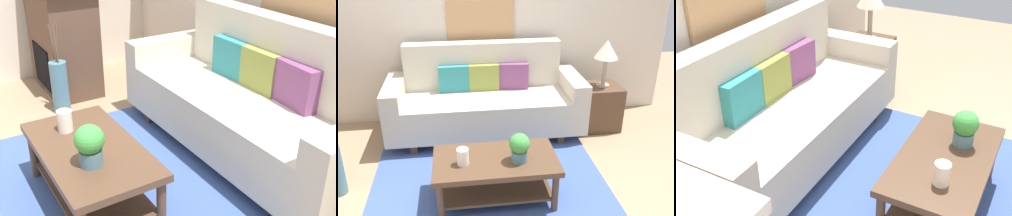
% 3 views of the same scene
% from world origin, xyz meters
% --- Properties ---
extents(ground_plane, '(9.06, 9.06, 0.00)m').
position_xyz_m(ground_plane, '(0.00, 0.00, 0.00)').
color(ground_plane, '#9E7F60').
extents(wall_back, '(5.06, 0.10, 2.70)m').
position_xyz_m(wall_back, '(0.00, 1.99, 1.35)').
color(wall_back, beige).
rests_on(wall_back, ground_plane).
extents(area_rug, '(2.29, 2.16, 0.01)m').
position_xyz_m(area_rug, '(0.00, 0.50, 0.01)').
color(area_rug, '#3D5693').
rests_on(area_rug, ground_plane).
extents(couch, '(2.29, 0.84, 1.08)m').
position_xyz_m(couch, '(0.06, 1.46, 0.43)').
color(couch, beige).
rests_on(couch, ground_plane).
extents(throw_pillow_teal, '(0.36, 0.13, 0.32)m').
position_xyz_m(throw_pillow_teal, '(-0.30, 1.58, 0.68)').
color(throw_pillow_teal, teal).
rests_on(throw_pillow_teal, couch).
extents(throw_pillow_olive, '(0.36, 0.12, 0.32)m').
position_xyz_m(throw_pillow_olive, '(0.06, 1.58, 0.68)').
color(throw_pillow_olive, olive).
rests_on(throw_pillow_olive, couch).
extents(throw_pillow_plum, '(0.37, 0.16, 0.32)m').
position_xyz_m(throw_pillow_plum, '(0.42, 1.58, 0.68)').
color(throw_pillow_plum, '#7A4270').
rests_on(throw_pillow_plum, couch).
extents(coffee_table, '(1.10, 0.60, 0.43)m').
position_xyz_m(coffee_table, '(0.04, 0.15, 0.31)').
color(coffee_table, '#513826').
rests_on(coffee_table, ground_plane).
extents(tabletop_vase, '(0.10, 0.10, 0.15)m').
position_xyz_m(tabletop_vase, '(-0.25, 0.10, 0.51)').
color(tabletop_vase, white).
rests_on(tabletop_vase, coffee_table).
extents(potted_plant_tabletop, '(0.18, 0.18, 0.26)m').
position_xyz_m(potted_plant_tabletop, '(0.24, 0.09, 0.57)').
color(potted_plant_tabletop, slate).
rests_on(potted_plant_tabletop, coffee_table).
extents(side_table, '(0.44, 0.44, 0.56)m').
position_xyz_m(side_table, '(1.50, 1.40, 0.28)').
color(side_table, '#513826').
rests_on(side_table, ground_plane).
extents(table_lamp, '(0.28, 0.28, 0.57)m').
position_xyz_m(table_lamp, '(1.50, 1.40, 0.99)').
color(table_lamp, gray).
rests_on(table_lamp, side_table).
extents(framed_painting, '(0.82, 0.03, 0.76)m').
position_xyz_m(framed_painting, '(0.06, 1.92, 1.40)').
color(framed_painting, tan).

